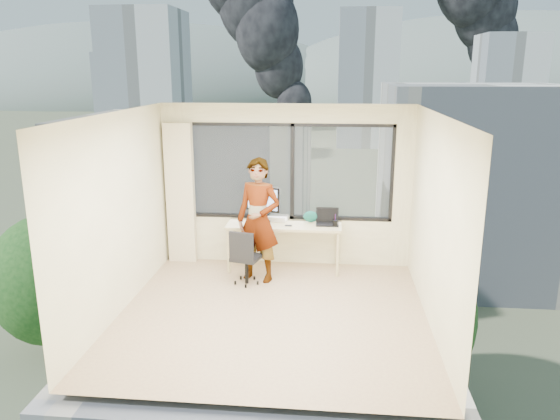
# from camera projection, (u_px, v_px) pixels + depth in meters

# --- Properties ---
(floor) EXTENTS (4.00, 4.00, 0.01)m
(floor) POSITION_uv_depth(u_px,v_px,m) (272.00, 314.00, 7.01)
(floor) COLOR tan
(floor) RESTS_ON ground
(ceiling) EXTENTS (4.00, 4.00, 0.01)m
(ceiling) POSITION_uv_depth(u_px,v_px,m) (272.00, 114.00, 6.34)
(ceiling) COLOR white
(ceiling) RESTS_ON ground
(wall_front) EXTENTS (4.00, 0.01, 2.60)m
(wall_front) POSITION_uv_depth(u_px,v_px,m) (247.00, 279.00, 4.75)
(wall_front) COLOR beige
(wall_front) RESTS_ON ground
(wall_left) EXTENTS (0.01, 4.00, 2.60)m
(wall_left) POSITION_uv_depth(u_px,v_px,m) (118.00, 214.00, 6.87)
(wall_left) COLOR beige
(wall_left) RESTS_ON ground
(wall_right) EXTENTS (0.01, 4.00, 2.60)m
(wall_right) POSITION_uv_depth(u_px,v_px,m) (435.00, 223.00, 6.48)
(wall_right) COLOR beige
(wall_right) RESTS_ON ground
(window_wall) EXTENTS (3.30, 0.16, 1.55)m
(window_wall) POSITION_uv_depth(u_px,v_px,m) (289.00, 172.00, 8.54)
(window_wall) COLOR black
(window_wall) RESTS_ON ground
(curtain) EXTENTS (0.45, 0.14, 2.30)m
(curtain) POSITION_uv_depth(u_px,v_px,m) (180.00, 194.00, 8.69)
(curtain) COLOR beige
(curtain) RESTS_ON floor
(desk) EXTENTS (1.80, 0.60, 0.75)m
(desk) POSITION_uv_depth(u_px,v_px,m) (284.00, 246.00, 8.51)
(desk) COLOR beige
(desk) RESTS_ON floor
(chair) EXTENTS (0.53, 0.53, 0.86)m
(chair) POSITION_uv_depth(u_px,v_px,m) (246.00, 256.00, 7.91)
(chair) COLOR black
(chair) RESTS_ON floor
(person) EXTENTS (0.78, 0.63, 1.87)m
(person) POSITION_uv_depth(u_px,v_px,m) (258.00, 220.00, 7.94)
(person) COLOR #2D2D33
(person) RESTS_ON floor
(monitor) EXTENTS (0.59, 0.32, 0.59)m
(monitor) POSITION_uv_depth(u_px,v_px,m) (263.00, 204.00, 8.46)
(monitor) COLOR black
(monitor) RESTS_ON desk
(game_console) EXTENTS (0.35, 0.32, 0.07)m
(game_console) POSITION_uv_depth(u_px,v_px,m) (278.00, 218.00, 8.62)
(game_console) COLOR white
(game_console) RESTS_ON desk
(laptop) EXTENTS (0.36, 0.38, 0.23)m
(laptop) POSITION_uv_depth(u_px,v_px,m) (327.00, 218.00, 8.34)
(laptop) COLOR black
(laptop) RESTS_ON desk
(cellphone) EXTENTS (0.11, 0.06, 0.01)m
(cellphone) POSITION_uv_depth(u_px,v_px,m) (288.00, 225.00, 8.31)
(cellphone) COLOR black
(cellphone) RESTS_ON desk
(pen_cup) EXTENTS (0.09, 0.09, 0.10)m
(pen_cup) POSITION_uv_depth(u_px,v_px,m) (335.00, 223.00, 8.27)
(pen_cup) COLOR black
(pen_cup) RESTS_ON desk
(handbag) EXTENTS (0.25, 0.14, 0.18)m
(handbag) POSITION_uv_depth(u_px,v_px,m) (311.00, 217.00, 8.50)
(handbag) COLOR #0C4B47
(handbag) RESTS_ON desk
(exterior_ground) EXTENTS (400.00, 400.00, 0.04)m
(exterior_ground) POSITION_uv_depth(u_px,v_px,m) (330.00, 145.00, 126.04)
(exterior_ground) COLOR #515B3D
(exterior_ground) RESTS_ON ground
(near_bldg_a) EXTENTS (16.00, 12.00, 14.00)m
(near_bldg_a) POSITION_uv_depth(u_px,v_px,m) (196.00, 214.00, 38.52)
(near_bldg_a) COLOR #F4E9CC
(near_bldg_a) RESTS_ON exterior_ground
(near_bldg_b) EXTENTS (14.00, 13.00, 16.00)m
(near_bldg_b) POSITION_uv_depth(u_px,v_px,m) (469.00, 184.00, 43.94)
(near_bldg_b) COLOR white
(near_bldg_b) RESTS_ON exterior_ground
(far_tower_a) EXTENTS (14.00, 14.00, 28.00)m
(far_tower_a) POSITION_uv_depth(u_px,v_px,m) (147.00, 87.00, 101.79)
(far_tower_a) COLOR silver
(far_tower_a) RESTS_ON exterior_ground
(far_tower_b) EXTENTS (13.00, 13.00, 30.00)m
(far_tower_b) POSITION_uv_depth(u_px,v_px,m) (367.00, 79.00, 121.45)
(far_tower_b) COLOR silver
(far_tower_b) RESTS_ON exterior_ground
(far_tower_c) EXTENTS (15.00, 15.00, 26.00)m
(far_tower_c) POSITION_uv_depth(u_px,v_px,m) (507.00, 86.00, 137.65)
(far_tower_c) COLOR silver
(far_tower_c) RESTS_ON exterior_ground
(far_tower_d) EXTENTS (16.00, 14.00, 22.00)m
(far_tower_d) POSITION_uv_depth(u_px,v_px,m) (129.00, 91.00, 157.88)
(far_tower_d) COLOR silver
(far_tower_d) RESTS_ON exterior_ground
(hill_a) EXTENTS (288.00, 216.00, 90.00)m
(hill_a) POSITION_uv_depth(u_px,v_px,m) (139.00, 98.00, 330.03)
(hill_a) COLOR slate
(hill_a) RESTS_ON exterior_ground
(hill_b) EXTENTS (300.00, 220.00, 96.00)m
(hill_b) POSITION_uv_depth(u_px,v_px,m) (506.00, 100.00, 308.87)
(hill_b) COLOR slate
(hill_b) RESTS_ON exterior_ground
(tree_a) EXTENTS (7.00, 7.00, 8.00)m
(tree_a) POSITION_uv_depth(u_px,v_px,m) (52.00, 293.00, 32.26)
(tree_a) COLOR #184617
(tree_a) RESTS_ON exterior_ground
(tree_b) EXTENTS (7.60, 7.60, 9.00)m
(tree_b) POSITION_uv_depth(u_px,v_px,m) (395.00, 333.00, 26.36)
(tree_b) COLOR #184617
(tree_b) RESTS_ON exterior_ground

